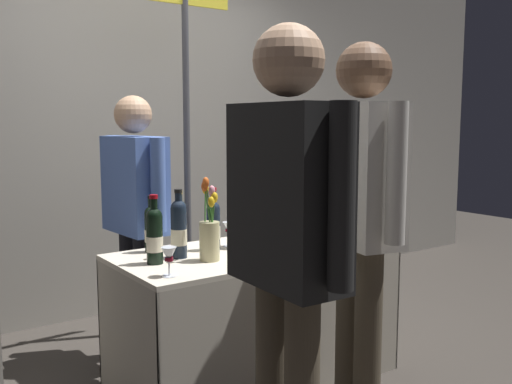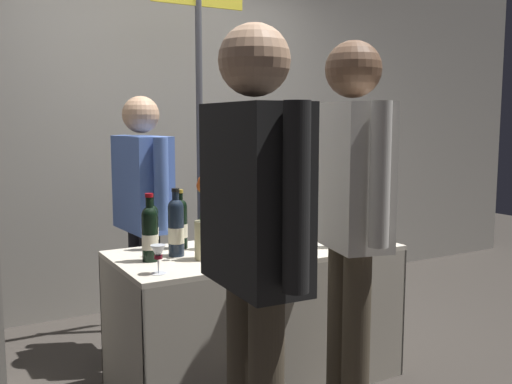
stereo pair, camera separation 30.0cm
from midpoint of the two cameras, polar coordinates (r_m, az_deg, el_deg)
name	(u,v)px [view 2 (the right image)]	position (r m, az deg, el deg)	size (l,w,h in m)	color
ground_plane	(256,380)	(3.29, 2.75, -18.21)	(12.00, 12.00, 0.00)	#38332D
back_partition	(152,123)	(4.39, -8.38, 6.83)	(7.81, 0.12, 2.78)	#9E998E
tasting_table	(256,290)	(3.11, 2.80, -9.76)	(1.48, 0.69, 0.73)	beige
featured_wine_bottle	(341,221)	(3.10, 11.20, -2.90)	(0.08, 0.08, 0.33)	black
display_bottle_0	(290,217)	(3.18, 6.09, -2.52)	(0.07, 0.07, 0.33)	black
display_bottle_1	(150,232)	(2.77, -7.45, -4.03)	(0.08, 0.08, 0.33)	black
display_bottle_2	(310,211)	(3.50, 7.88, -1.90)	(0.07, 0.07, 0.31)	#192333
display_bottle_3	(319,212)	(3.40, 8.82, -1.97)	(0.08, 0.08, 0.33)	black
display_bottle_4	(176,226)	(2.86, -4.98, -3.44)	(0.08, 0.08, 0.34)	#192333
display_bottle_5	(246,221)	(3.03, 1.86, -2.91)	(0.08, 0.08, 0.34)	black
display_bottle_6	(181,223)	(3.03, -4.69, -3.11)	(0.07, 0.07, 0.31)	black
display_bottle_7	(152,226)	(3.01, -7.51, -3.43)	(0.07, 0.07, 0.29)	black
display_bottle_8	(213,224)	(3.00, -1.43, -3.18)	(0.07, 0.07, 0.33)	#192333
wine_glass_near_vendor	(230,228)	(3.09, 0.18, -3.61)	(0.07, 0.07, 0.13)	silver
wine_glass_mid	(158,254)	(2.54, -6.36, -6.16)	(0.07, 0.07, 0.13)	silver
flower_vase	(205,232)	(2.78, -2.06, -4.04)	(0.10, 0.11, 0.40)	tan
brochure_stand	(342,226)	(3.33, 11.11, -3.32)	(0.14, 0.01, 0.15)	silver
vendor_presenter	(143,204)	(3.37, -8.68, -1.19)	(0.24, 0.61, 1.54)	black
taster_foreground_right	(351,204)	(2.52, 12.76, -1.21)	(0.30, 0.57, 1.74)	#4C4233
taster_foreground_left	(254,231)	(1.91, 4.34, -3.93)	(0.24, 0.62, 1.72)	#4C4233
booth_signpost	(199,111)	(3.80, -3.37, 8.00)	(0.64, 0.04, 2.34)	#47474C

